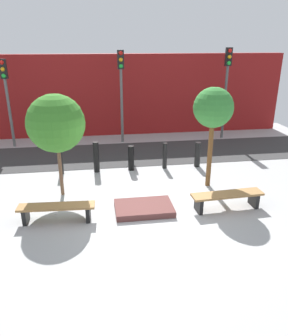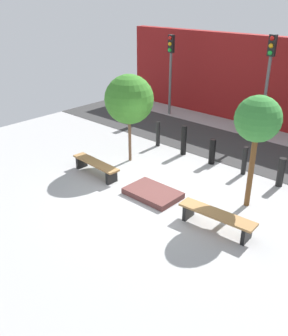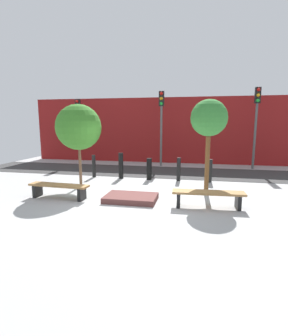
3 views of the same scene
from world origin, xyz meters
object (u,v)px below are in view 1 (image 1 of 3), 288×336
Objects in this scene: tree_behind_right_bench at (213,109)px; traffic_light_west at (6,88)px; bollard_center at (131,158)px; bollard_far_right at (198,154)px; planter_bed at (144,208)px; bollard_far_left at (61,161)px; bollard_left at (96,157)px; traffic_light_mid_east at (227,78)px; bench_left at (57,210)px; traffic_light_mid_west at (121,81)px; bollard_right at (165,156)px; tree_behind_left_bench at (56,124)px; bench_right at (227,197)px.

traffic_light_west reaches higher than tree_behind_right_bench.
bollard_far_right is at bearing 0.00° from bollard_center.
planter_bed is 3.97m from bollard_far_left.
bollard_left is 0.27× the size of traffic_light_mid_east.
traffic_light_mid_west is (2.29, 6.87, 2.42)m from bench_left.
traffic_light_west is (-6.02, 3.58, 2.06)m from bollard_right.
bollard_center is 0.25× the size of traffic_light_west.
bollard_left is 2.46m from bollard_right.
bollard_right is 4.41m from traffic_light_mid_west.
planter_bed is (2.29, 0.20, -0.25)m from bench_left.
planter_bed is 1.61× the size of bollard_far_left.
tree_behind_right_bench is (4.57, 0.00, 0.28)m from tree_behind_left_bench.
traffic_light_mid_east reaches higher than traffic_light_west.
bollard_right is 1.23m from bollard_far_right.
planter_bed is (-2.29, 0.20, -0.26)m from bench_right.
tree_behind_left_bench reaches higher than bench_left.
bollard_right is at bearing 46.55° from bench_left.
tree_behind_left_bench is 2.42m from bollard_far_left.
bench_right is 2.19× the size of bollard_far_right.
traffic_light_mid_west reaches higher than bollard_right.
bollard_right is at bearing -30.72° from traffic_light_west.
bollard_left is at bearing 0.00° from bollard_far_left.
tree_behind_right_bench is at bearing -36.78° from bollard_center.
traffic_light_mid_east is (7.08, 5.29, 0.60)m from tree_behind_left_bench.
planter_bed is 0.50× the size of tree_behind_right_bench.
bench_right is at bearing -44.17° from traffic_light_west.
bollard_far_right is at bearing 0.00° from bollard_right.
traffic_light_mid_east is at bearing 45.13° from bollard_right.
bollard_right is at bearing 0.00° from bollard_far_left.
traffic_light_mid_west is at bearing 71.05° from bollard_left.
bollard_far_right is 0.23× the size of traffic_light_mid_west.
tree_behind_right_bench is at bearing -95.67° from bollard_far_right.
traffic_light_west reaches higher than bench_right.
bench_left is at bearing 176.61° from bench_right.
tree_behind_left_bench is at bearing -84.33° from bollard_far_left.
traffic_light_mid_west is at bearing -180.00° from traffic_light_mid_east.
tree_behind_right_bench is 5.86m from traffic_light_mid_east.
tree_behind_right_bench is 3.50m from bollard_center.
bench_right is at bearing -19.14° from tree_behind_left_bench.
bollard_right is (1.23, 0.00, 0.03)m from bollard_center.
traffic_light_mid_east reaches higher than bollard_center.
traffic_light_west is at bearing 125.67° from planter_bed.
bollard_right is at bearing 68.37° from planter_bed.
bollard_center is 6.33m from traffic_light_west.
tree_behind_left_bench is (-4.57, 1.59, 1.85)m from bench_right.
bollard_center is at bearing -143.25° from traffic_light_mid_east.
bench_right is at bearing -34.80° from bollard_far_left.
traffic_light_mid_east is (7.25, 3.58, 2.31)m from bollard_far_left.
bollard_far_right is at bearing 0.00° from bollard_left.
traffic_light_mid_east is (4.79, 0.00, 0.05)m from traffic_light_mid_west.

